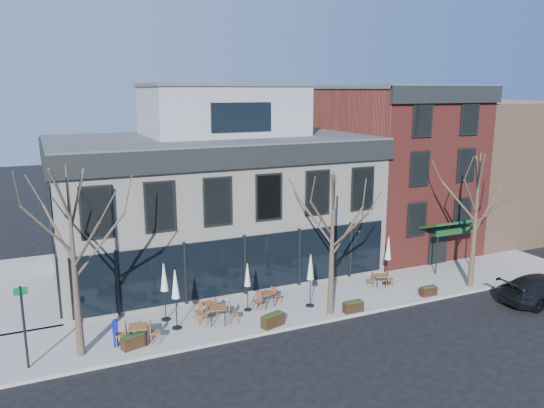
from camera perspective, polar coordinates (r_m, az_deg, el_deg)
name	(u,v)px	position (r m, az deg, el deg)	size (l,w,h in m)	color
ground	(244,298)	(28.73, -3.00, -10.06)	(120.00, 120.00, 0.00)	black
sidewalk_front	(317,301)	(28.19, 4.90, -10.38)	(33.50, 4.70, 0.15)	gray
sidewalk_side	(14,291)	(32.69, -26.04, -8.39)	(4.50, 12.00, 0.15)	gray
corner_building	(214,194)	(32.00, -6.27, 1.04)	(18.39, 10.39, 11.10)	beige
red_brick_building	(392,167)	(37.74, 12.77, 3.92)	(8.20, 11.78, 11.18)	maroon
bg_building	(487,166)	(45.22, 22.16, 3.84)	(12.00, 12.00, 10.00)	#8C664C
tree_corner	(74,260)	(22.63, -20.53, -5.64)	(3.93, 3.98, 7.92)	#382B21
tree_mid	(332,242)	(25.41, 6.51, -4.07)	(3.50, 3.55, 7.04)	#382B21
tree_right	(476,219)	(30.82, 21.07, -1.48)	(3.72, 3.77, 7.48)	#382B21
sign_pole	(24,322)	(23.08, -25.14, -11.45)	(0.50, 0.10, 3.40)	black
call_box	(115,332)	(24.04, -16.50, -13.04)	(0.26, 0.26, 1.29)	#0C13A2
cafe_set_0	(138,333)	(24.08, -14.18, -13.28)	(1.98, 0.94, 1.01)	brown
cafe_set_1	(208,308)	(26.24, -6.86, -11.03)	(1.58, 0.73, 0.81)	brown
cafe_set_2	(218,313)	(25.35, -5.82, -11.60)	(1.98, 1.06, 1.02)	brown
cafe_set_3	(266,298)	(27.09, -0.60, -10.06)	(1.77, 0.87, 0.91)	brown
cafe_set_5	(380,279)	(30.29, 11.55, -7.95)	(1.60, 0.78, 0.82)	brown
umbrella_0	(164,280)	(25.55, -11.52, -8.05)	(0.45, 0.45, 2.82)	black
umbrella_1	(175,287)	(24.58, -10.35, -8.81)	(0.45, 0.45, 2.83)	black
umbrella_2	(247,277)	(26.23, -2.65, -7.89)	(0.39, 0.39, 2.44)	black
umbrella_3	(311,270)	(26.69, 4.16, -7.08)	(0.44, 0.44, 2.73)	black
umbrella_4	(388,251)	(30.32, 12.38, -4.94)	(0.44, 0.44, 2.75)	black
planter_0	(134,341)	(23.94, -14.59, -14.04)	(1.16, 0.73, 0.61)	black
planter_1	(273,320)	(25.06, 0.08, -12.37)	(1.20, 0.76, 0.63)	black
planter_2	(353,306)	(26.86, 8.73, -10.84)	(1.01, 0.41, 0.57)	black
planter_3	(428,291)	(29.73, 16.47, -8.95)	(0.93, 0.40, 0.52)	black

